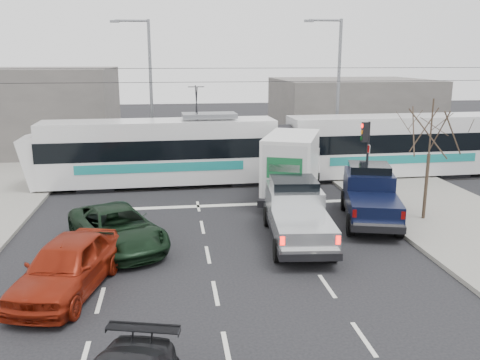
{
  "coord_description": "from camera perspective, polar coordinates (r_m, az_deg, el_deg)",
  "views": [
    {
      "loc": [
        -2.84,
        -16.7,
        6.76
      ],
      "look_at": [
        -0.07,
        3.55,
        1.8
      ],
      "focal_mm": 38.0,
      "sensor_mm": 36.0,
      "label": 1
    }
  ],
  "objects": [
    {
      "name": "ground",
      "position": [
        18.24,
        1.75,
        -8.12
      ],
      "size": [
        120.0,
        120.0,
        0.0
      ],
      "primitive_type": "plane",
      "color": "black",
      "rests_on": "ground"
    },
    {
      "name": "box_truck",
      "position": [
        24.77,
        5.93,
        1.53
      ],
      "size": [
        4.41,
        6.83,
        3.23
      ],
      "rotation": [
        0.0,
        0.0,
        -0.37
      ],
      "color": "black",
      "rests_on": "ground"
    },
    {
      "name": "catenary",
      "position": [
        27.0,
        -1.72,
        7.51
      ],
      "size": [
        60.0,
        0.2,
        7.0
      ],
      "color": "black",
      "rests_on": "ground"
    },
    {
      "name": "building_left",
      "position": [
        40.45,
        -23.97,
        7.14
      ],
      "size": [
        14.0,
        10.0,
        6.0
      ],
      "primitive_type": "cube",
      "color": "slate",
      "rests_on": "ground"
    },
    {
      "name": "red_car",
      "position": [
        15.86,
        -18.85,
        -9.11
      ],
      "size": [
        3.07,
        5.17,
        1.65
      ],
      "primitive_type": "imported",
      "rotation": [
        0.0,
        0.0,
        -0.25
      ],
      "color": "maroon",
      "rests_on": "ground"
    },
    {
      "name": "bare_tree",
      "position": [
        22.06,
        20.63,
        5.04
      ],
      "size": [
        2.4,
        2.4,
        5.0
      ],
      "color": "#47382B",
      "rests_on": "ground"
    },
    {
      "name": "traffic_signal",
      "position": [
        25.32,
        13.94,
        4.1
      ],
      "size": [
        0.44,
        0.44,
        3.6
      ],
      "color": "black",
      "rests_on": "ground"
    },
    {
      "name": "street_lamp_near",
      "position": [
        32.38,
        10.68,
        10.49
      ],
      "size": [
        2.38,
        0.25,
        9.0
      ],
      "color": "slate",
      "rests_on": "ground"
    },
    {
      "name": "building_right",
      "position": [
        43.53,
        12.29,
        7.72
      ],
      "size": [
        12.0,
        10.0,
        5.0
      ],
      "primitive_type": "cube",
      "color": "slate",
      "rests_on": "ground"
    },
    {
      "name": "navy_pickup",
      "position": [
        22.09,
        14.36,
        -1.57
      ],
      "size": [
        3.33,
        5.74,
        2.28
      ],
      "rotation": [
        0.0,
        0.0,
        -0.27
      ],
      "color": "black",
      "rests_on": "ground"
    },
    {
      "name": "street_lamp_far",
      "position": [
        32.77,
        -10.31,
        10.54
      ],
      "size": [
        2.38,
        0.25,
        9.0
      ],
      "color": "slate",
      "rests_on": "ground"
    },
    {
      "name": "rails",
      "position": [
        27.68,
        -1.67,
        -0.48
      ],
      "size": [
        60.0,
        1.6,
        0.03
      ],
      "primitive_type": "cube",
      "color": "#33302D",
      "rests_on": "ground"
    },
    {
      "name": "green_car",
      "position": [
        19.0,
        -13.62,
        -5.26
      ],
      "size": [
        4.38,
        5.77,
        1.46
      ],
      "primitive_type": "imported",
      "rotation": [
        0.0,
        0.0,
        0.43
      ],
      "color": "black",
      "rests_on": "ground"
    },
    {
      "name": "silver_pickup",
      "position": [
        19.36,
        6.31,
        -3.52
      ],
      "size": [
        2.59,
        6.12,
        2.16
      ],
      "rotation": [
        0.0,
        0.0,
        -0.1
      ],
      "color": "black",
      "rests_on": "ground"
    },
    {
      "name": "tram",
      "position": [
        28.25,
        4.59,
        3.61
      ],
      "size": [
        25.73,
        3.29,
        5.24
      ],
      "rotation": [
        0.0,
        0.0,
        0.03
      ],
      "color": "silver",
      "rests_on": "ground"
    }
  ]
}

